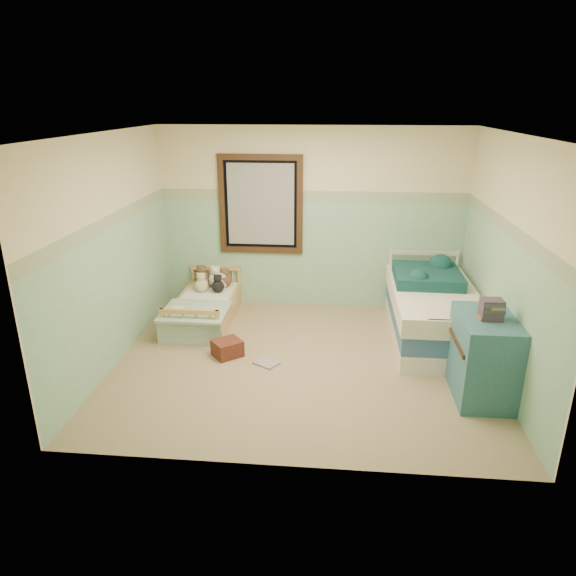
# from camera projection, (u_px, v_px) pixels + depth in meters

# --- Properties ---
(floor) EXTENTS (4.20, 3.60, 0.02)m
(floor) POSITION_uv_depth(u_px,v_px,m) (302.00, 362.00, 5.92)
(floor) COLOR #938260
(floor) RESTS_ON ground
(ceiling) EXTENTS (4.20, 3.60, 0.02)m
(ceiling) POSITION_uv_depth(u_px,v_px,m) (304.00, 132.00, 5.06)
(ceiling) COLOR silver
(ceiling) RESTS_ON wall_back
(wall_back) EXTENTS (4.20, 0.04, 2.50)m
(wall_back) POSITION_uv_depth(u_px,v_px,m) (311.00, 220.00, 7.17)
(wall_back) COLOR beige
(wall_back) RESTS_ON floor
(wall_front) EXTENTS (4.20, 0.04, 2.50)m
(wall_front) POSITION_uv_depth(u_px,v_px,m) (287.00, 326.00, 3.81)
(wall_front) COLOR beige
(wall_front) RESTS_ON floor
(wall_left) EXTENTS (0.04, 3.60, 2.50)m
(wall_left) POSITION_uv_depth(u_px,v_px,m) (111.00, 251.00, 5.67)
(wall_left) COLOR beige
(wall_left) RESTS_ON floor
(wall_right) EXTENTS (0.04, 3.60, 2.50)m
(wall_right) POSITION_uv_depth(u_px,v_px,m) (508.00, 262.00, 5.31)
(wall_right) COLOR beige
(wall_right) RESTS_ON floor
(wainscot_mint) EXTENTS (4.20, 0.01, 1.50)m
(wainscot_mint) POSITION_uv_depth(u_px,v_px,m) (311.00, 255.00, 7.33)
(wainscot_mint) COLOR #81AD85
(wainscot_mint) RESTS_ON floor
(border_strip) EXTENTS (4.20, 0.01, 0.15)m
(border_strip) POSITION_uv_depth(u_px,v_px,m) (312.00, 196.00, 7.05)
(border_strip) COLOR #4C6C4E
(border_strip) RESTS_ON wall_back
(window_frame) EXTENTS (1.16, 0.06, 1.36)m
(window_frame) POSITION_uv_depth(u_px,v_px,m) (261.00, 205.00, 7.13)
(window_frame) COLOR black
(window_frame) RESTS_ON wall_back
(window_blinds) EXTENTS (0.92, 0.01, 1.12)m
(window_blinds) POSITION_uv_depth(u_px,v_px,m) (261.00, 205.00, 7.14)
(window_blinds) COLOR #ADADA9
(window_blinds) RESTS_ON window_frame
(toddler_bed_frame) EXTENTS (0.74, 1.48, 0.19)m
(toddler_bed_frame) POSITION_uv_depth(u_px,v_px,m) (205.00, 314.00, 6.99)
(toddler_bed_frame) COLOR #C38E43
(toddler_bed_frame) RESTS_ON floor
(toddler_mattress) EXTENTS (0.68, 1.41, 0.12)m
(toddler_mattress) POSITION_uv_depth(u_px,v_px,m) (204.00, 303.00, 6.93)
(toddler_mattress) COLOR white
(toddler_mattress) RESTS_ON toddler_bed_frame
(patchwork_quilt) EXTENTS (0.80, 0.74, 0.03)m
(patchwork_quilt) POSITION_uv_depth(u_px,v_px,m) (195.00, 311.00, 6.48)
(patchwork_quilt) COLOR #5EA0BE
(patchwork_quilt) RESTS_ON toddler_mattress
(plush_bed_brown) EXTENTS (0.21, 0.21, 0.21)m
(plush_bed_brown) POSITION_uv_depth(u_px,v_px,m) (202.00, 279.00, 7.36)
(plush_bed_brown) COLOR brown
(plush_bed_brown) RESTS_ON toddler_mattress
(plush_bed_white) EXTENTS (0.21, 0.21, 0.21)m
(plush_bed_white) POSITION_uv_depth(u_px,v_px,m) (216.00, 280.00, 7.34)
(plush_bed_white) COLOR silver
(plush_bed_white) RESTS_ON toddler_mattress
(plush_bed_tan) EXTENTS (0.18, 0.18, 0.18)m
(plush_bed_tan) POSITION_uv_depth(u_px,v_px,m) (202.00, 285.00, 7.15)
(plush_bed_tan) COLOR beige
(plush_bed_tan) RESTS_ON toddler_mattress
(plush_bed_dark) EXTENTS (0.17, 0.17, 0.17)m
(plush_bed_dark) POSITION_uv_depth(u_px,v_px,m) (218.00, 286.00, 7.13)
(plush_bed_dark) COLOR black
(plush_bed_dark) RESTS_ON toddler_mattress
(plush_floor_cream) EXTENTS (0.24, 0.24, 0.24)m
(plush_floor_cream) POSITION_uv_depth(u_px,v_px,m) (179.00, 323.00, 6.64)
(plush_floor_cream) COLOR #F1E0C5
(plush_floor_cream) RESTS_ON floor
(plush_floor_tan) EXTENTS (0.22, 0.22, 0.22)m
(plush_floor_tan) POSITION_uv_depth(u_px,v_px,m) (188.00, 316.00, 6.89)
(plush_floor_tan) COLOR beige
(plush_floor_tan) RESTS_ON floor
(twin_bed_frame) EXTENTS (0.95, 1.90, 0.22)m
(twin_bed_frame) POSITION_uv_depth(u_px,v_px,m) (431.00, 331.00, 6.44)
(twin_bed_frame) COLOR white
(twin_bed_frame) RESTS_ON floor
(twin_boxspring) EXTENTS (0.95, 1.90, 0.22)m
(twin_boxspring) POSITION_uv_depth(u_px,v_px,m) (432.00, 315.00, 6.36)
(twin_boxspring) COLOR navy
(twin_boxspring) RESTS_ON twin_bed_frame
(twin_mattress) EXTENTS (0.99, 1.94, 0.22)m
(twin_mattress) POSITION_uv_depth(u_px,v_px,m) (434.00, 298.00, 6.29)
(twin_mattress) COLOR beige
(twin_mattress) RESTS_ON twin_boxspring
(teal_blanket) EXTENTS (0.83, 0.87, 0.14)m
(teal_blanket) POSITION_uv_depth(u_px,v_px,m) (427.00, 276.00, 6.51)
(teal_blanket) COLOR #0B2F33
(teal_blanket) RESTS_ON twin_mattress
(dresser) EXTENTS (0.53, 0.85, 0.85)m
(dresser) POSITION_uv_depth(u_px,v_px,m) (483.00, 357.00, 5.12)
(dresser) COLOR #295D6D
(dresser) RESTS_ON floor
(book_stack) EXTENTS (0.21, 0.16, 0.20)m
(book_stack) POSITION_uv_depth(u_px,v_px,m) (491.00, 309.00, 4.90)
(book_stack) COLOR #4A2E2D
(book_stack) RESTS_ON dresser
(red_pillow) EXTENTS (0.41, 0.40, 0.19)m
(red_pillow) POSITION_uv_depth(u_px,v_px,m) (227.00, 348.00, 6.03)
(red_pillow) COLOR #9B3E28
(red_pillow) RESTS_ON floor
(floor_book) EXTENTS (0.32, 0.30, 0.02)m
(floor_book) POSITION_uv_depth(u_px,v_px,m) (266.00, 363.00, 5.86)
(floor_book) COLOR #EB9C44
(floor_book) RESTS_ON floor
(extra_plush_0) EXTENTS (0.17, 0.17, 0.17)m
(extra_plush_0) POSITION_uv_depth(u_px,v_px,m) (202.00, 284.00, 7.21)
(extra_plush_0) COLOR #F1E0C5
(extra_plush_0) RESTS_ON toddler_mattress
(extra_plush_1) EXTENTS (0.15, 0.15, 0.15)m
(extra_plush_1) POSITION_uv_depth(u_px,v_px,m) (223.00, 282.00, 7.31)
(extra_plush_1) COLOR #F1E0C5
(extra_plush_1) RESTS_ON toddler_mattress
(extra_plush_2) EXTENTS (0.15, 0.15, 0.15)m
(extra_plush_2) POSITION_uv_depth(u_px,v_px,m) (220.00, 283.00, 7.30)
(extra_plush_2) COLOR beige
(extra_plush_2) RESTS_ON toddler_mattress
(extra_plush_3) EXTENTS (0.19, 0.19, 0.19)m
(extra_plush_3) POSITION_uv_depth(u_px,v_px,m) (225.00, 281.00, 7.33)
(extra_plush_3) COLOR brown
(extra_plush_3) RESTS_ON toddler_mattress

